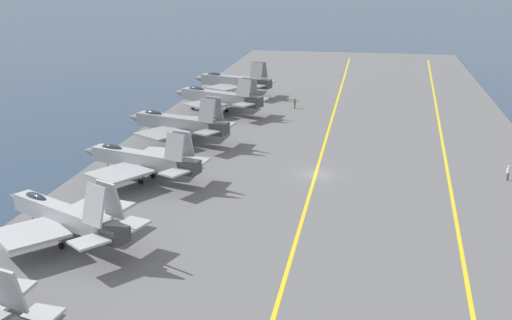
# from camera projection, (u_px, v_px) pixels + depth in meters

# --- Properties ---
(ground_plane) EXTENTS (2000.00, 2000.00, 0.00)m
(ground_plane) POSITION_uv_depth(u_px,v_px,m) (315.00, 178.00, 75.26)
(ground_plane) COLOR navy
(carrier_deck) EXTENTS (216.06, 55.20, 0.40)m
(carrier_deck) POSITION_uv_depth(u_px,v_px,m) (315.00, 176.00, 75.20)
(carrier_deck) COLOR slate
(carrier_deck) RESTS_ON ground
(deck_stripe_foul_line) EXTENTS (194.25, 9.53, 0.01)m
(deck_stripe_foul_line) POSITION_uv_depth(u_px,v_px,m) (449.00, 182.00, 72.54)
(deck_stripe_foul_line) COLOR yellow
(deck_stripe_foul_line) RESTS_ON carrier_deck
(deck_stripe_centerline) EXTENTS (194.45, 0.36, 0.01)m
(deck_stripe_centerline) POSITION_uv_depth(u_px,v_px,m) (316.00, 174.00, 75.14)
(deck_stripe_centerline) COLOR yellow
(deck_stripe_centerline) RESTS_ON carrier_deck
(parked_jet_second) EXTENTS (13.03, 15.91, 6.71)m
(parked_jet_second) POSITION_uv_depth(u_px,v_px,m) (65.00, 215.00, 56.13)
(parked_jet_second) COLOR #A8AAAF
(parked_jet_second) RESTS_ON carrier_deck
(parked_jet_third) EXTENTS (13.95, 16.03, 6.32)m
(parked_jet_third) POSITION_uv_depth(u_px,v_px,m) (140.00, 159.00, 72.43)
(parked_jet_third) COLOR #9EA3A8
(parked_jet_third) RESTS_ON carrier_deck
(parked_jet_fourth) EXTENTS (13.65, 16.27, 6.87)m
(parked_jet_fourth) POSITION_uv_depth(u_px,v_px,m) (177.00, 123.00, 87.60)
(parked_jet_fourth) COLOR gray
(parked_jet_fourth) RESTS_ON carrier_deck
(parked_jet_fifth) EXTENTS (12.58, 17.19, 6.37)m
(parked_jet_fifth) POSITION_uv_depth(u_px,v_px,m) (217.00, 97.00, 104.79)
(parked_jet_fifth) COLOR gray
(parked_jet_fifth) RESTS_ON carrier_deck
(parked_jet_sixth) EXTENTS (12.59, 16.21, 6.61)m
(parked_jet_sixth) POSITION_uv_depth(u_px,v_px,m) (232.00, 81.00, 119.25)
(parked_jet_sixth) COLOR gray
(parked_jet_sixth) RESTS_ON carrier_deck
(crew_white_vest) EXTENTS (0.44, 0.46, 1.79)m
(crew_white_vest) POSITION_uv_depth(u_px,v_px,m) (508.00, 172.00, 72.83)
(crew_white_vest) COLOR #4C473D
(crew_white_vest) RESTS_ON carrier_deck
(crew_green_vest) EXTENTS (0.37, 0.44, 1.76)m
(crew_green_vest) POSITION_uv_depth(u_px,v_px,m) (295.00, 103.00, 108.85)
(crew_green_vest) COLOR #4C473D
(crew_green_vest) RESTS_ON carrier_deck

